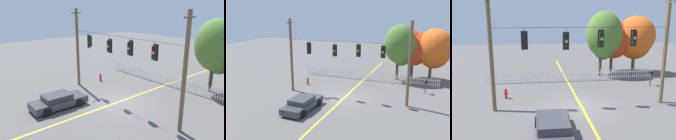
{
  "view_description": "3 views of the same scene",
  "coord_description": "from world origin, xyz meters",
  "views": [
    {
      "loc": [
        12.94,
        -11.75,
        7.76
      ],
      "look_at": [
        -0.64,
        -0.08,
        2.71
      ],
      "focal_mm": 35.98,
      "sensor_mm": 36.0,
      "label": 1
    },
    {
      "loc": [
        8.01,
        -21.7,
        8.61
      ],
      "look_at": [
        -0.7,
        -0.05,
        2.76
      ],
      "focal_mm": 39.51,
      "sensor_mm": 36.0,
      "label": 2
    },
    {
      "loc": [
        -3.27,
        -15.29,
        6.19
      ],
      "look_at": [
        -1.22,
        0.17,
        2.66
      ],
      "focal_mm": 37.36,
      "sensor_mm": 36.0,
      "label": 3
    }
  ],
  "objects": [
    {
      "name": "parked_car",
      "position": [
        -2.35,
        -4.24,
        0.61
      ],
      "size": [
        2.07,
        4.47,
        1.15
      ],
      "color": "#38383D",
      "rests_on": "ground"
    },
    {
      "name": "signal_support_span",
      "position": [
        0.0,
        0.0,
        3.9
      ],
      "size": [
        12.23,
        1.1,
        7.65
      ],
      "color": "brown",
      "rests_on": "ground"
    },
    {
      "name": "fire_hydrant",
      "position": [
        -5.5,
        2.43,
        0.41
      ],
      "size": [
        0.38,
        0.22,
        0.83
      ],
      "color": "red",
      "rests_on": "ground"
    },
    {
      "name": "traffic_signal_northbound_primary",
      "position": [
        3.62,
        0.01,
        4.81
      ],
      "size": [
        0.43,
        0.38,
        1.31
      ],
      "color": "black"
    },
    {
      "name": "traffic_signal_northbound_secondary",
      "position": [
        -1.09,
        0.01,
        4.65
      ],
      "size": [
        0.43,
        0.38,
        1.49
      ],
      "color": "black"
    },
    {
      "name": "autumn_maple_near_fence",
      "position": [
        4.06,
        8.3,
        4.24
      ],
      "size": [
        3.75,
        3.63,
        6.83
      ],
      "color": "#473828",
      "rests_on": "ground"
    },
    {
      "name": "autumn_maple_mid",
      "position": [
        5.33,
        9.64,
        4.09
      ],
      "size": [
        4.21,
        4.1,
        6.13
      ],
      "color": "#473828",
      "rests_on": "ground"
    },
    {
      "name": "traffic_signal_southbound_primary",
      "position": [
        1.3,
        0.01,
        4.79
      ],
      "size": [
        0.43,
        0.38,
        1.36
      ],
      "color": "black"
    },
    {
      "name": "ground",
      "position": [
        0.0,
        0.0,
        0.0
      ],
      "size": [
        80.0,
        80.0,
        0.0
      ],
      "primitive_type": "plane",
      "color": "#565451"
    },
    {
      "name": "autumn_oak_far_east",
      "position": [
        7.93,
        9.07,
        4.09
      ],
      "size": [
        4.06,
        3.82,
        6.36
      ],
      "color": "brown",
      "rests_on": "ground"
    },
    {
      "name": "lane_centerline_stripe",
      "position": [
        0.0,
        0.0,
        0.0
      ],
      "size": [
        0.16,
        36.0,
        0.01
      ],
      "primitive_type": "cube",
      "color": "gold",
      "rests_on": "ground"
    },
    {
      "name": "traffic_signal_eastbound_side",
      "position": [
        -3.82,
        -0.01,
        4.75
      ],
      "size": [
        0.43,
        0.38,
        1.4
      ],
      "color": "black"
    },
    {
      "name": "white_picket_fence",
      "position": [
        0.51,
        6.67,
        0.57
      ],
      "size": [
        16.52,
        0.06,
        1.13
      ],
      "color": "white",
      "rests_on": "ground"
    },
    {
      "name": "roadside_mailbox",
      "position": [
        7.35,
        4.22,
        1.17
      ],
      "size": [
        0.25,
        0.44,
        1.43
      ],
      "color": "brown",
      "rests_on": "ground"
    }
  ]
}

